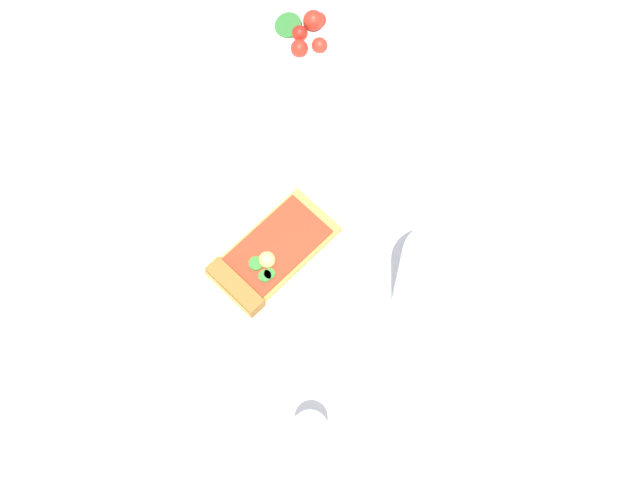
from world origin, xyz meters
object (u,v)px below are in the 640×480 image
Objects in this scene: pizza_slice_main at (266,258)px; soda_glass at (433,283)px; salad_bowl at (301,48)px; plate at (246,228)px; pepper_shaker at (310,433)px.

pizza_slice_main is 0.18m from soda_glass.
soda_glass is at bearing 127.66° from salad_bowl.
plate is 1.69× the size of pizza_slice_main.
plate is 1.97× the size of soda_glass.
salad_bowl is at bearing -84.35° from pizza_slice_main.
pizza_slice_main is 1.17× the size of soda_glass.
salad_bowl is at bearing -91.70° from plate.
plate is at bearing -46.74° from pizza_slice_main.
pizza_slice_main is at bearing -0.80° from soda_glass.
pepper_shaker is at bearing 117.91° from pizza_slice_main.
plate is 3.50× the size of pepper_shaker.
soda_glass is at bearing -117.00° from pepper_shaker.
pizza_slice_main reaches higher than plate.
salad_bowl reaches higher than plate.
plate is 2.38× the size of salad_bowl.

